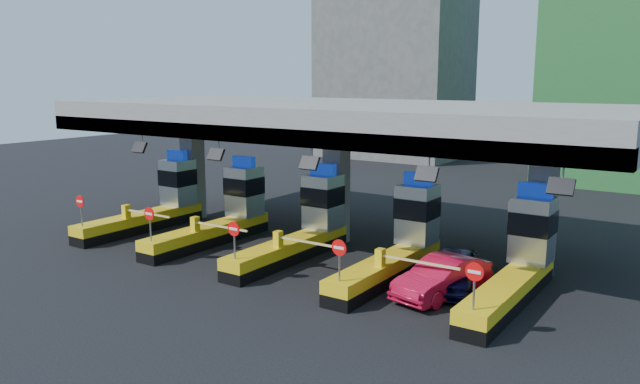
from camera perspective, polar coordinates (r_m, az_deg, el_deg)
The scene contains 10 objects.
ground at distance 29.27m, azimuth -1.70°, elevation -5.87°, with size 120.00×120.00×0.00m, color black.
toll_canopy at distance 30.53m, azimuth 1.41°, elevation 6.53°, with size 28.00×12.09×7.00m.
toll_lane_far_left at distance 35.74m, azimuth -14.56°, elevation -0.89°, with size 4.43×8.00×4.16m.
toll_lane_left at distance 32.22m, azimuth -8.66°, elevation -1.90°, with size 4.43×8.00×4.16m.
toll_lane_center at distance 29.13m, azimuth -1.39°, elevation -3.10°, with size 4.43×8.00×4.16m.
toll_lane_right at distance 26.62m, azimuth 7.44°, elevation -4.49°, with size 4.43×8.00×4.16m.
toll_lane_far_right at distance 24.89m, azimuth 17.82°, elevation -5.98°, with size 4.43×8.00×4.16m.
bg_building_concrete at distance 66.19m, azimuth 6.83°, elevation 11.06°, with size 14.00×10.00×18.00m, color #4C4C49.
van at distance 25.23m, azimuth 12.10°, elevation -7.01°, with size 1.78×4.42×1.51m, color black.
red_car at distance 24.29m, azimuth 11.12°, elevation -7.67°, with size 1.59×4.55×1.50m, color #BD0E30.
Camera 1 is at (16.45, -22.77, 8.22)m, focal length 35.00 mm.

